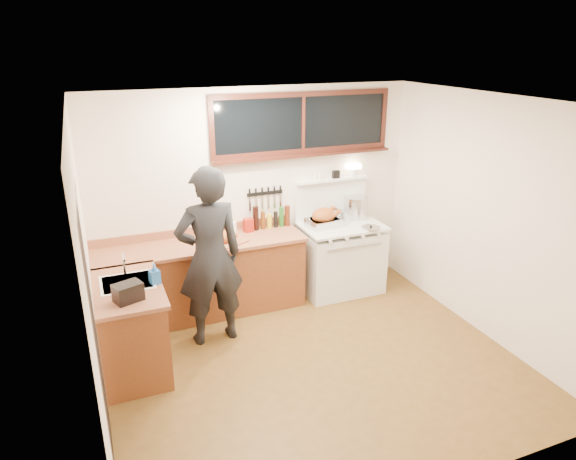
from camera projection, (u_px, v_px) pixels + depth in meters
name	position (u px, v px, depth m)	size (l,w,h in m)	color
ground_plane	(315.00, 364.00, 5.23)	(4.00, 3.50, 0.02)	brown
room_shell	(318.00, 209.00, 4.65)	(4.10, 3.60, 2.65)	white
counter_back	(202.00, 278.00, 6.04)	(2.44, 0.64, 1.00)	brown
counter_left	(131.00, 328.00, 5.01)	(0.64, 1.09, 0.90)	brown
sink_unit	(128.00, 288.00, 4.95)	(0.50, 0.45, 0.37)	white
vintage_stove	(340.00, 256.00, 6.64)	(1.02, 0.74, 1.59)	white
back_window	(303.00, 130.00, 6.21)	(2.32, 0.13, 0.77)	black
left_doorway	(97.00, 339.00, 3.67)	(0.02, 1.04, 2.17)	black
knife_strip	(265.00, 194.00, 6.30)	(0.46, 0.03, 0.28)	black
man	(210.00, 257.00, 5.33)	(0.73, 0.50, 1.94)	black
soap_bottle	(154.00, 274.00, 4.88)	(0.11, 0.11, 0.21)	#215CA5
toaster	(128.00, 292.00, 4.56)	(0.28, 0.24, 0.17)	black
cutting_board	(225.00, 239.00, 5.87)	(0.54, 0.49, 0.15)	#9A5B3D
roast_turkey	(324.00, 219.00, 6.39)	(0.44, 0.34, 0.24)	silver
stockpot	(356.00, 207.00, 6.68)	(0.34, 0.34, 0.29)	silver
saucepan	(345.00, 215.00, 6.62)	(0.22, 0.30, 0.13)	silver
pot_lid	(371.00, 228.00, 6.34)	(0.29, 0.29, 0.04)	silver
coffee_tin	(248.00, 225.00, 6.21)	(0.12, 0.10, 0.17)	maroon
pitcher	(233.00, 228.00, 6.12)	(0.11, 0.11, 0.16)	white
bottle_cluster	(271.00, 218.00, 6.33)	(0.48, 0.07, 0.30)	black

